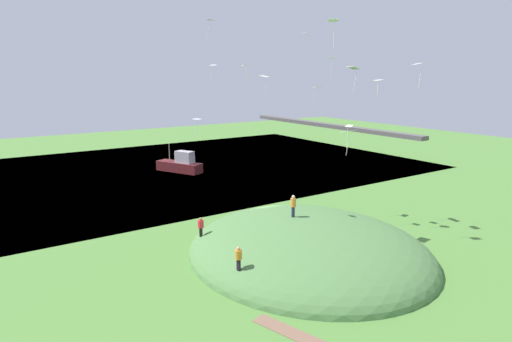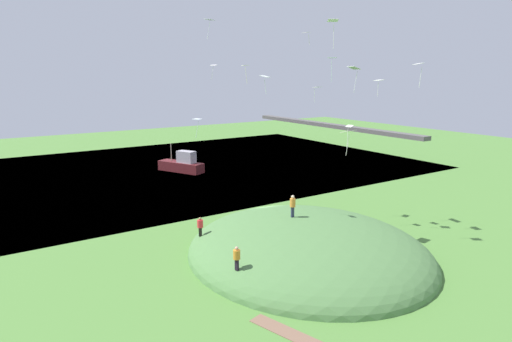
{
  "view_description": "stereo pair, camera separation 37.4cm",
  "coord_description": "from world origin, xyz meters",
  "px_view_note": "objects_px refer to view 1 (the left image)",
  "views": [
    {
      "loc": [
        32.87,
        -23.21,
        14.01
      ],
      "look_at": [
        0.42,
        -1.38,
        5.45
      ],
      "focal_mm": 30.87,
      "sensor_mm": 36.0,
      "label": 1
    },
    {
      "loc": [
        33.08,
        -22.9,
        14.01
      ],
      "look_at": [
        0.42,
        -1.38,
        5.45
      ],
      "focal_mm": 30.87,
      "sensor_mm": 36.0,
      "label": 2
    }
  ],
  "objects_px": {
    "kite_0": "(306,33)",
    "kite_10": "(317,88)",
    "kite_3": "(379,81)",
    "kite_6": "(197,120)",
    "person_watching_kites": "(238,256)",
    "person_on_hilltop": "(293,203)",
    "kite_13": "(332,60)",
    "kite_1": "(349,129)",
    "kite_9": "(418,65)",
    "kite_5": "(246,67)",
    "kite_11": "(265,77)",
    "kite_4": "(333,23)",
    "kite_2": "(209,21)",
    "kite_8": "(354,69)",
    "person_walking_path": "(201,225)",
    "kite_12": "(213,66)",
    "boat_on_lake": "(181,165)",
    "kite_7": "(348,132)"
  },
  "relations": [
    {
      "from": "kite_9",
      "to": "kite_11",
      "type": "distance_m",
      "value": 13.47
    },
    {
      "from": "kite_0",
      "to": "kite_10",
      "type": "distance_m",
      "value": 5.48
    },
    {
      "from": "kite_4",
      "to": "kite_11",
      "type": "height_order",
      "value": "kite_4"
    },
    {
      "from": "kite_0",
      "to": "kite_11",
      "type": "relative_size",
      "value": 0.65
    },
    {
      "from": "person_on_hilltop",
      "to": "kite_8",
      "type": "distance_m",
      "value": 14.26
    },
    {
      "from": "kite_5",
      "to": "person_on_hilltop",
      "type": "bearing_deg",
      "value": 38.02
    },
    {
      "from": "kite_4",
      "to": "kite_12",
      "type": "distance_m",
      "value": 13.54
    },
    {
      "from": "kite_11",
      "to": "kite_6",
      "type": "bearing_deg",
      "value": -121.5
    },
    {
      "from": "kite_4",
      "to": "kite_6",
      "type": "relative_size",
      "value": 1.2
    },
    {
      "from": "kite_12",
      "to": "kite_13",
      "type": "height_order",
      "value": "kite_13"
    },
    {
      "from": "kite_9",
      "to": "kite_13",
      "type": "bearing_deg",
      "value": -126.17
    },
    {
      "from": "person_watching_kites",
      "to": "kite_11",
      "type": "distance_m",
      "value": 18.49
    },
    {
      "from": "person_walking_path",
      "to": "kite_13",
      "type": "bearing_deg",
      "value": 21.86
    },
    {
      "from": "kite_2",
      "to": "kite_12",
      "type": "relative_size",
      "value": 1.23
    },
    {
      "from": "person_on_hilltop",
      "to": "kite_1",
      "type": "height_order",
      "value": "kite_1"
    },
    {
      "from": "kite_6",
      "to": "kite_9",
      "type": "xyz_separation_m",
      "value": [
        12.55,
        15.14,
        4.97
      ]
    },
    {
      "from": "person_walking_path",
      "to": "kite_0",
      "type": "bearing_deg",
      "value": 32.09
    },
    {
      "from": "person_on_hilltop",
      "to": "kite_10",
      "type": "distance_m",
      "value": 12.79
    },
    {
      "from": "person_watching_kites",
      "to": "kite_13",
      "type": "distance_m",
      "value": 19.54
    },
    {
      "from": "kite_4",
      "to": "kite_9",
      "type": "relative_size",
      "value": 1.05
    },
    {
      "from": "kite_7",
      "to": "person_walking_path",
      "type": "bearing_deg",
      "value": -112.48
    },
    {
      "from": "boat_on_lake",
      "to": "kite_2",
      "type": "height_order",
      "value": "kite_2"
    },
    {
      "from": "person_walking_path",
      "to": "kite_0",
      "type": "distance_m",
      "value": 19.08
    },
    {
      "from": "kite_0",
      "to": "kite_3",
      "type": "distance_m",
      "value": 7.62
    },
    {
      "from": "kite_2",
      "to": "kite_6",
      "type": "relative_size",
      "value": 0.94
    },
    {
      "from": "kite_6",
      "to": "kite_8",
      "type": "xyz_separation_m",
      "value": [
        7.82,
        12.2,
        4.68
      ]
    },
    {
      "from": "kite_3",
      "to": "kite_8",
      "type": "height_order",
      "value": "kite_8"
    },
    {
      "from": "kite_4",
      "to": "kite_11",
      "type": "relative_size",
      "value": 1.34
    },
    {
      "from": "person_on_hilltop",
      "to": "kite_12",
      "type": "height_order",
      "value": "kite_12"
    },
    {
      "from": "kite_8",
      "to": "kite_10",
      "type": "height_order",
      "value": "kite_8"
    },
    {
      "from": "person_on_hilltop",
      "to": "kite_13",
      "type": "height_order",
      "value": "kite_13"
    },
    {
      "from": "kite_2",
      "to": "kite_11",
      "type": "xyz_separation_m",
      "value": [
        2.79,
        4.14,
        -4.96
      ]
    },
    {
      "from": "person_on_hilltop",
      "to": "person_walking_path",
      "type": "xyz_separation_m",
      "value": [
        -3.8,
        -6.43,
        -1.66
      ]
    },
    {
      "from": "kite_3",
      "to": "kite_6",
      "type": "xyz_separation_m",
      "value": [
        -10.66,
        -12.38,
        -3.64
      ]
    },
    {
      "from": "kite_7",
      "to": "person_watching_kites",
      "type": "bearing_deg",
      "value": -77.77
    },
    {
      "from": "kite_10",
      "to": "kite_3",
      "type": "bearing_deg",
      "value": 19.55
    },
    {
      "from": "kite_4",
      "to": "kite_10",
      "type": "relative_size",
      "value": 1.5
    },
    {
      "from": "kite_0",
      "to": "kite_1",
      "type": "distance_m",
      "value": 9.33
    },
    {
      "from": "boat_on_lake",
      "to": "kite_4",
      "type": "bearing_deg",
      "value": -27.19
    },
    {
      "from": "kite_5",
      "to": "kite_6",
      "type": "xyz_separation_m",
      "value": [
        -7.46,
        -0.67,
        -4.76
      ]
    },
    {
      "from": "boat_on_lake",
      "to": "kite_9",
      "type": "distance_m",
      "value": 37.65
    },
    {
      "from": "kite_11",
      "to": "kite_1",
      "type": "bearing_deg",
      "value": 46.5
    },
    {
      "from": "person_watching_kites",
      "to": "kite_6",
      "type": "relative_size",
      "value": 0.89
    },
    {
      "from": "person_watching_kites",
      "to": "kite_9",
      "type": "distance_m",
      "value": 23.1
    },
    {
      "from": "boat_on_lake",
      "to": "kite_7",
      "type": "bearing_deg",
      "value": -25.29
    },
    {
      "from": "kite_8",
      "to": "kite_0",
      "type": "bearing_deg",
      "value": -113.13
    },
    {
      "from": "person_on_hilltop",
      "to": "kite_7",
      "type": "xyz_separation_m",
      "value": [
        0.91,
        4.95,
        5.51
      ]
    },
    {
      "from": "kite_7",
      "to": "kite_10",
      "type": "relative_size",
      "value": 1.47
    },
    {
      "from": "kite_1",
      "to": "kite_9",
      "type": "distance_m",
      "value": 7.96
    },
    {
      "from": "person_walking_path",
      "to": "kite_9",
      "type": "height_order",
      "value": "kite_9"
    }
  ]
}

